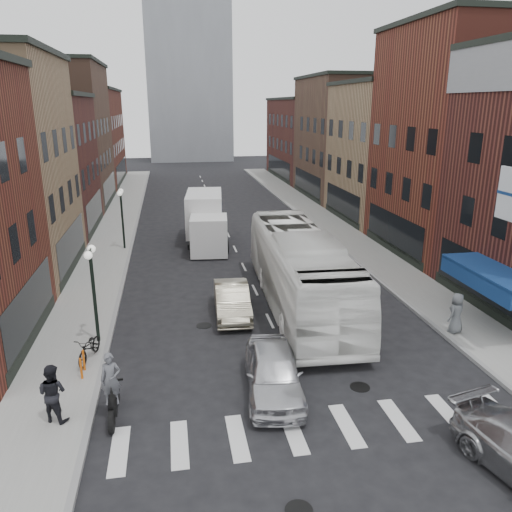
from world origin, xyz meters
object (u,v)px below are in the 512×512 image
Objects in this scene: parked_bicycle at (89,348)px; streetlamp_near at (92,277)px; motorcycle_rider at (112,388)px; ped_left_solo at (52,393)px; sedan_left_far at (232,300)px; ped_right_c at (456,313)px; bike_rack at (83,364)px; box_truck at (206,220)px; streetlamp_far at (122,208)px; transit_bus at (300,270)px; sedan_left_near at (273,372)px.

streetlamp_near is at bearing 100.84° from parked_bicycle.
motorcycle_rider is 1.75m from ped_left_solo.
parked_bicycle is (-0.10, -1.62, -2.26)m from streetlamp_near.
sedan_left_far is 9.83m from ped_right_c.
parked_bicycle reaches higher than bike_rack.
ped_right_c is at bearing -19.70° from sedan_left_far.
streetlamp_near is 15.62m from box_truck.
motorcycle_rider is (1.12, -19.37, -1.86)m from streetlamp_far.
streetlamp_near reaches higher than bike_rack.
parked_bicycle is at bearing -103.64° from box_truck.
streetlamp_far is 5.14× the size of bike_rack.
box_truck is 12.54m from transit_bus.
transit_bus is 3.60m from sedan_left_far.
streetlamp_near is 3.59m from bike_rack.
box_truck is 12.59m from sedan_left_far.
streetlamp_far reaches higher than ped_left_solo.
sedan_left_far is at bearing 38.07° from bike_rack.
bike_rack is at bearing 168.30° from sedan_left_near.
sedan_left_near is 7.18m from parked_bicycle.
bike_rack is 0.42× the size of parked_bicycle.
parked_bicycle is at bearing -93.54° from streetlamp_near.
sedan_left_far is at bearing -168.60° from transit_bus.
streetlamp_far is 19.96m from sedan_left_near.
box_truck is at bearing 85.07° from parked_bicycle.
sedan_left_far is (5.80, -12.00, -2.18)m from streetlamp_far.
motorcycle_rider is 1.21× the size of ped_left_solo.
motorcycle_rider is (1.32, -2.67, 0.51)m from bike_rack.
transit_bus is at bearing 74.98° from sedan_left_near.
streetlamp_far reaches higher than transit_bus.
ped_right_c is (14.86, -1.80, -1.89)m from streetlamp_near.
sedan_left_near is at bearing -11.93° from parked_bicycle.
sedan_left_far is at bearing 45.89° from parked_bicycle.
bike_rack is 0.46× the size of ped_right_c.
streetlamp_near reaches higher than ped_left_solo.
streetlamp_far is 21.78m from ped_right_c.
streetlamp_far is at bearing 114.75° from sedan_left_near.
box_truck is (5.56, 14.55, -1.19)m from streetlamp_near.
bike_rack is 0.18× the size of sedan_left_far.
streetlamp_far reaches higher than box_truck.
box_truck is at bearing -88.18° from ped_right_c.
streetlamp_far is 1.82× the size of motorcycle_rider.
box_truck is at bearing -82.50° from ped_left_solo.
sedan_left_near is (-2.84, -7.34, -1.07)m from transit_bus.
box_truck is (5.76, 17.25, 1.17)m from bike_rack.
transit_bus is at bearing -116.37° from ped_left_solo.
sedan_left_far is 6.92m from parked_bicycle.
streetlamp_far is at bearing -168.74° from box_truck.
sedan_left_near is 1.03× the size of sedan_left_far.
transit_bus reaches higher than sedan_left_near.
bike_rack is 18.22m from box_truck.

